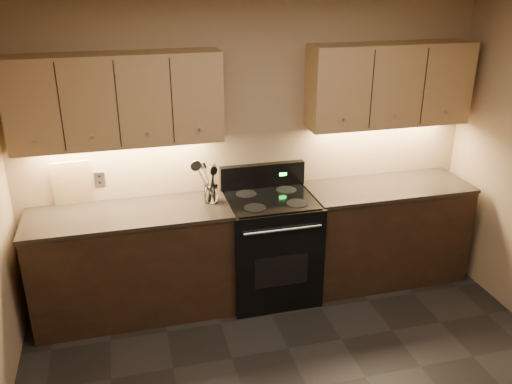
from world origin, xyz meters
TOP-DOWN VIEW (x-y plane):
  - ceiling at (0.00, 0.00)m, footprint 4.00×4.00m
  - wall_back at (0.00, 2.00)m, footprint 4.00×0.04m
  - counter_left at (-1.10, 1.70)m, footprint 1.62×0.62m
  - counter_right at (1.18, 1.70)m, footprint 1.46×0.62m
  - stove at (0.08, 1.68)m, footprint 0.76×0.68m
  - upper_cab_left at (-1.10, 1.85)m, footprint 1.60×0.30m
  - upper_cab_right at (1.18, 1.85)m, footprint 1.44×0.30m
  - outlet_plate at (-1.30, 1.99)m, footprint 0.08×0.01m
  - utensil_crock at (-0.42, 1.74)m, footprint 0.14×0.14m
  - cutting_board at (-1.52, 1.96)m, footprint 0.30×0.08m
  - wooden_spoon at (-0.45, 1.73)m, footprint 0.12×0.07m
  - black_spoon at (-0.43, 1.75)m, footprint 0.09×0.15m
  - black_turner at (-0.40, 1.71)m, footprint 0.11×0.15m
  - steel_spatula at (-0.40, 1.76)m, footprint 0.19×0.12m
  - steel_skimmer at (-0.40, 1.73)m, footprint 0.25×0.14m

SIDE VIEW (x-z plane):
  - counter_left at x=-1.10m, z-range 0.00..0.93m
  - counter_right at x=1.18m, z-range 0.00..0.93m
  - stove at x=0.08m, z-range -0.09..1.05m
  - utensil_crock at x=-0.42m, z-range 0.92..1.07m
  - wooden_spoon at x=-0.45m, z-range 0.94..1.27m
  - black_turner at x=-0.40m, z-range 0.94..1.28m
  - black_spoon at x=-0.43m, z-range 0.94..1.28m
  - steel_spatula at x=-0.40m, z-range 0.94..1.29m
  - cutting_board at x=-1.52m, z-range 0.93..1.31m
  - outlet_plate at x=-1.30m, z-range 1.06..1.18m
  - steel_skimmer at x=-0.40m, z-range 0.94..1.33m
  - wall_back at x=0.00m, z-range 0.00..2.60m
  - upper_cab_left at x=-1.10m, z-range 1.45..2.15m
  - upper_cab_right at x=1.18m, z-range 1.45..2.15m
  - ceiling at x=0.00m, z-range 2.60..2.60m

